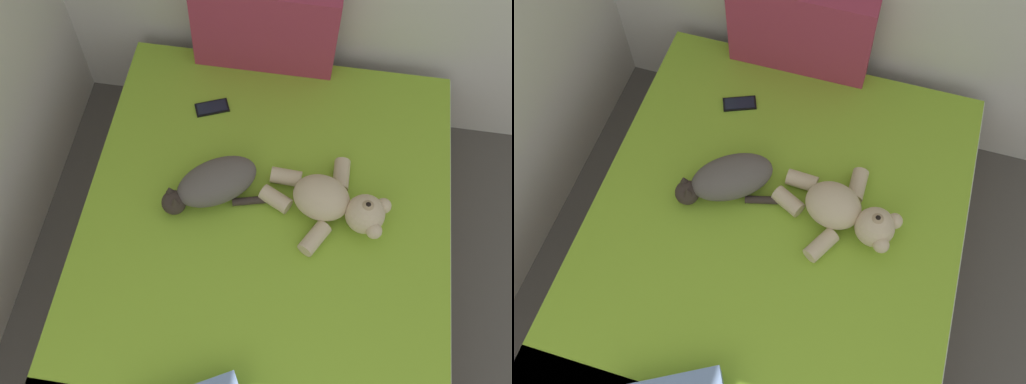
% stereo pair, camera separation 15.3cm
% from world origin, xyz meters
% --- Properties ---
extents(bed, '(1.54, 1.93, 0.49)m').
position_xyz_m(bed, '(1.11, 2.80, 0.24)').
color(bed, olive).
rests_on(bed, ground_plane).
extents(patterned_cushion, '(0.64, 0.11, 0.44)m').
position_xyz_m(patterned_cushion, '(0.99, 3.69, 0.71)').
color(patterned_cushion, '#A5334C').
rests_on(patterned_cushion, bed).
extents(cat, '(0.44, 0.35, 0.15)m').
position_xyz_m(cat, '(0.88, 2.97, 0.57)').
color(cat, '#59514C').
rests_on(cat, bed).
extents(teddy_bear, '(0.53, 0.44, 0.17)m').
position_xyz_m(teddy_bear, '(1.37, 2.96, 0.57)').
color(teddy_bear, beige).
rests_on(teddy_bear, bed).
extents(cell_phone, '(0.16, 0.12, 0.01)m').
position_xyz_m(cell_phone, '(0.79, 3.39, 0.50)').
color(cell_phone, black).
rests_on(cell_phone, bed).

